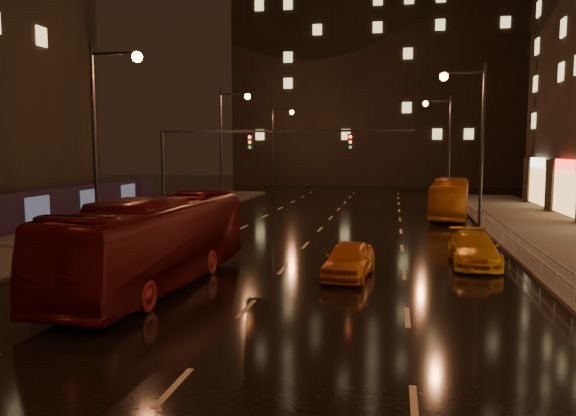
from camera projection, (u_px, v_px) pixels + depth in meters
The scene contains 9 objects.
ground at pixel (316, 234), 33.44m from camera, with size 140.00×140.00×0.00m, color black.
sidewalk_left at pixel (62, 239), 31.05m from camera, with size 7.00×70.00×0.15m, color #38332D.
building_distant at pixel (393, 60), 81.63m from camera, with size 44.00×16.00×36.00m, color black.
traffic_signal at pixel (233, 154), 33.88m from camera, with size 15.31×0.32×6.20m.
railing_right at pixel (503, 228), 29.51m from camera, with size 0.05×56.00×1.00m.
bus_red at pixel (155, 242), 20.52m from camera, with size 2.76×11.78×3.28m, color #520B0D.
bus_curb at pixel (450, 198), 41.39m from camera, with size 2.41×10.31×2.87m, color #9B4E0F.
taxi_near at pixel (349, 260), 22.10m from camera, with size 1.67×4.14×1.41m, color orange.
taxi_far at pixel (473, 249), 24.50m from camera, with size 1.97×4.84×1.41m, color orange.
Camera 1 is at (4.52, -12.83, 5.05)m, focal length 35.00 mm.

